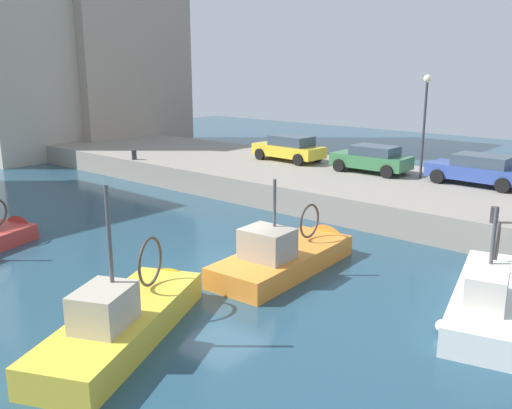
{
  "coord_description": "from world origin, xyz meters",
  "views": [
    {
      "loc": [
        -11.88,
        -11.81,
        6.47
      ],
      "look_at": [
        3.94,
        1.85,
        1.2
      ],
      "focal_mm": 39.0,
      "sensor_mm": 36.0,
      "label": 1
    }
  ],
  "objects_px": {
    "quay_streetlamp": "(425,109)",
    "mooring_bollard_mid": "(134,155)",
    "fishing_boat_orange": "(290,263)",
    "fishing_boat_yellow": "(130,329)",
    "parked_car_green": "(372,159)",
    "parked_car_blue": "(478,169)",
    "fishing_boat_white": "(488,305)",
    "mooring_bollard_south": "(494,215)",
    "parked_car_yellow": "(289,148)"
  },
  "relations": [
    {
      "from": "mooring_bollard_south",
      "to": "mooring_bollard_mid",
      "type": "distance_m",
      "value": 20.0
    },
    {
      "from": "quay_streetlamp",
      "to": "mooring_bollard_mid",
      "type": "bearing_deg",
      "value": 111.01
    },
    {
      "from": "fishing_boat_orange",
      "to": "parked_car_green",
      "type": "distance_m",
      "value": 11.43
    },
    {
      "from": "mooring_bollard_south",
      "to": "fishing_boat_orange",
      "type": "bearing_deg",
      "value": 139.84
    },
    {
      "from": "parked_car_green",
      "to": "mooring_bollard_south",
      "type": "distance_m",
      "value": 9.47
    },
    {
      "from": "fishing_boat_orange",
      "to": "mooring_bollard_south",
      "type": "distance_m",
      "value": 7.27
    },
    {
      "from": "fishing_boat_yellow",
      "to": "parked_car_blue",
      "type": "distance_m",
      "value": 17.82
    },
    {
      "from": "parked_car_green",
      "to": "mooring_bollard_mid",
      "type": "distance_m",
      "value": 13.36
    },
    {
      "from": "parked_car_green",
      "to": "mooring_bollard_mid",
      "type": "height_order",
      "value": "parked_car_green"
    },
    {
      "from": "parked_car_green",
      "to": "mooring_bollard_mid",
      "type": "bearing_deg",
      "value": 113.75
    },
    {
      "from": "mooring_bollard_mid",
      "to": "fishing_boat_yellow",
      "type": "bearing_deg",
      "value": -127.7
    },
    {
      "from": "quay_streetlamp",
      "to": "fishing_boat_orange",
      "type": "bearing_deg",
      "value": -176.51
    },
    {
      "from": "parked_car_blue",
      "to": "mooring_bollard_south",
      "type": "relative_size",
      "value": 7.81
    },
    {
      "from": "parked_car_yellow",
      "to": "mooring_bollard_south",
      "type": "relative_size",
      "value": 7.65
    },
    {
      "from": "fishing_boat_white",
      "to": "parked_car_blue",
      "type": "bearing_deg",
      "value": 21.61
    },
    {
      "from": "fishing_boat_yellow",
      "to": "fishing_boat_white",
      "type": "distance_m",
      "value": 9.56
    },
    {
      "from": "fishing_boat_orange",
      "to": "mooring_bollard_south",
      "type": "height_order",
      "value": "fishing_boat_orange"
    },
    {
      "from": "fishing_boat_orange",
      "to": "mooring_bollard_mid",
      "type": "distance_m",
      "value": 16.39
    },
    {
      "from": "fishing_boat_yellow",
      "to": "parked_car_blue",
      "type": "xyz_separation_m",
      "value": [
        17.61,
        -2.13,
        1.79
      ]
    },
    {
      "from": "parked_car_blue",
      "to": "quay_streetlamp",
      "type": "bearing_deg",
      "value": 94.25
    },
    {
      "from": "parked_car_green",
      "to": "quay_streetlamp",
      "type": "bearing_deg",
      "value": -83.74
    },
    {
      "from": "parked_car_yellow",
      "to": "mooring_bollard_mid",
      "type": "bearing_deg",
      "value": 127.9
    },
    {
      "from": "fishing_boat_yellow",
      "to": "fishing_boat_orange",
      "type": "bearing_deg",
      "value": -1.61
    },
    {
      "from": "fishing_boat_white",
      "to": "parked_car_blue",
      "type": "xyz_separation_m",
      "value": [
        10.36,
        4.1,
        1.79
      ]
    },
    {
      "from": "mooring_bollard_south",
      "to": "parked_car_yellow",
      "type": "bearing_deg",
      "value": 67.37
    },
    {
      "from": "parked_car_yellow",
      "to": "mooring_bollard_mid",
      "type": "distance_m",
      "value": 8.85
    },
    {
      "from": "parked_car_blue",
      "to": "mooring_bollard_mid",
      "type": "height_order",
      "value": "parked_car_blue"
    },
    {
      "from": "parked_car_green",
      "to": "parked_car_blue",
      "type": "distance_m",
      "value": 5.14
    },
    {
      "from": "fishing_boat_white",
      "to": "parked_car_green",
      "type": "bearing_deg",
      "value": 43.01
    },
    {
      "from": "quay_streetlamp",
      "to": "fishing_boat_white",
      "type": "bearing_deg",
      "value": -146.48
    },
    {
      "from": "fishing_boat_white",
      "to": "parked_car_green",
      "type": "distance_m",
      "value": 13.64
    },
    {
      "from": "mooring_bollard_south",
      "to": "quay_streetlamp",
      "type": "xyz_separation_m",
      "value": [
        5.65,
        5.29,
        2.98
      ]
    },
    {
      "from": "fishing_boat_yellow",
      "to": "parked_car_green",
      "type": "bearing_deg",
      "value": 9.91
    },
    {
      "from": "parked_car_yellow",
      "to": "parked_car_green",
      "type": "bearing_deg",
      "value": -90.58
    },
    {
      "from": "mooring_bollard_south",
      "to": "parked_car_blue",
      "type": "bearing_deg",
      "value": 24.46
    },
    {
      "from": "fishing_boat_yellow",
      "to": "quay_streetlamp",
      "type": "height_order",
      "value": "quay_streetlamp"
    },
    {
      "from": "fishing_boat_yellow",
      "to": "mooring_bollard_south",
      "type": "relative_size",
      "value": 12.24
    },
    {
      "from": "fishing_boat_yellow",
      "to": "parked_car_green",
      "type": "relative_size",
      "value": 1.72
    },
    {
      "from": "fishing_boat_white",
      "to": "mooring_bollard_mid",
      "type": "xyz_separation_m",
      "value": [
        4.51,
        21.44,
        1.35
      ]
    },
    {
      "from": "fishing_boat_white",
      "to": "parked_car_green",
      "type": "height_order",
      "value": "fishing_boat_white"
    },
    {
      "from": "parked_car_green",
      "to": "quay_streetlamp",
      "type": "relative_size",
      "value": 0.81
    },
    {
      "from": "fishing_boat_yellow",
      "to": "quay_streetlamp",
      "type": "xyz_separation_m",
      "value": [
        17.41,
        0.5,
        4.34
      ]
    },
    {
      "from": "fishing_boat_orange",
      "to": "mooring_bollard_south",
      "type": "bearing_deg",
      "value": -40.16
    },
    {
      "from": "parked_car_blue",
      "to": "mooring_bollard_mid",
      "type": "relative_size",
      "value": 7.81
    },
    {
      "from": "parked_car_green",
      "to": "parked_car_blue",
      "type": "xyz_separation_m",
      "value": [
        0.47,
        -5.12,
        0.01
      ]
    },
    {
      "from": "fishing_boat_orange",
      "to": "fishing_boat_yellow",
      "type": "distance_m",
      "value": 6.3
    },
    {
      "from": "fishing_boat_yellow",
      "to": "mooring_bollard_south",
      "type": "bearing_deg",
      "value": -22.14
    },
    {
      "from": "parked_car_yellow",
      "to": "mooring_bollard_south",
      "type": "bearing_deg",
      "value": -112.63
    },
    {
      "from": "parked_car_blue",
      "to": "mooring_bollard_south",
      "type": "bearing_deg",
      "value": -155.54
    },
    {
      "from": "fishing_boat_yellow",
      "to": "mooring_bollard_mid",
      "type": "height_order",
      "value": "fishing_boat_yellow"
    }
  ]
}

